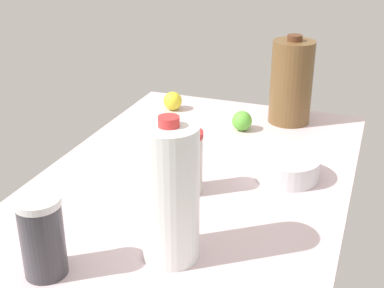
% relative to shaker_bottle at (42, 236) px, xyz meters
% --- Properties ---
extents(countertop, '(1.20, 0.76, 0.03)m').
position_rel_shaker_bottle_xyz_m(countertop, '(-0.44, 0.13, -0.10)').
color(countertop, silver).
rests_on(countertop, ground).
extents(shaker_bottle, '(0.08, 0.08, 0.16)m').
position_rel_shaker_bottle_xyz_m(shaker_bottle, '(0.00, 0.00, 0.00)').
color(shaker_bottle, '#38373D').
rests_on(shaker_bottle, countertop).
extents(mixing_bowl, '(0.16, 0.16, 0.06)m').
position_rel_shaker_bottle_xyz_m(mixing_bowl, '(-0.53, 0.35, -0.05)').
color(mixing_bowl, silver).
rests_on(mixing_bowl, countertop).
extents(milk_jug, '(0.11, 0.11, 0.29)m').
position_rel_shaker_bottle_xyz_m(milk_jug, '(-0.13, 0.20, 0.06)').
color(milk_jug, white).
rests_on(milk_jug, countertop).
extents(tumbler_cup, '(0.07, 0.07, 0.16)m').
position_rel_shaker_bottle_xyz_m(tumbler_cup, '(-0.38, 0.14, -0.00)').
color(tumbler_cup, beige).
rests_on(tumbler_cup, countertop).
extents(chocolate_milk_jug, '(0.13, 0.13, 0.28)m').
position_rel_shaker_bottle_xyz_m(chocolate_milk_jug, '(-0.92, 0.28, 0.05)').
color(chocolate_milk_jug, brown).
rests_on(chocolate_milk_jug, countertop).
extents(lime_by_jug, '(0.06, 0.06, 0.06)m').
position_rel_shaker_bottle_xyz_m(lime_by_jug, '(-0.80, 0.16, -0.05)').
color(lime_by_jug, '#5DB939').
rests_on(lime_by_jug, countertop).
extents(lemon_beside_bowl, '(0.06, 0.06, 0.06)m').
position_rel_shaker_bottle_xyz_m(lemon_beside_bowl, '(-0.89, -0.10, -0.05)').
color(lemon_beside_bowl, yellow).
rests_on(lemon_beside_bowl, countertop).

